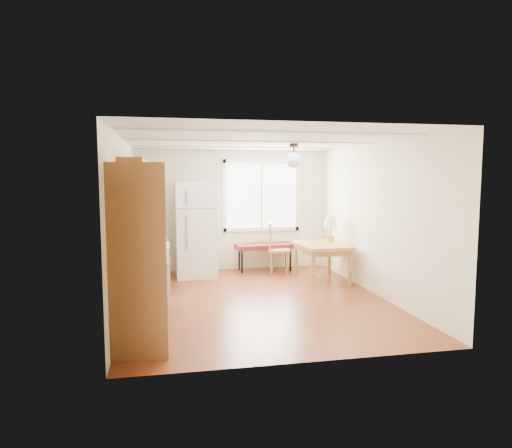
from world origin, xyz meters
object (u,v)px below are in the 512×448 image
object	(u,v)px
dining_table	(322,249)
chair	(275,244)
refrigerator	(196,229)
bench	(265,247)

from	to	relation	value
dining_table	chair	size ratio (longest dim) A/B	1.12
refrigerator	dining_table	world-z (taller)	refrigerator
bench	dining_table	bearing A→B (deg)	-59.79
refrigerator	chair	size ratio (longest dim) A/B	1.81
dining_table	bench	bearing A→B (deg)	125.17
chair	dining_table	bearing A→B (deg)	-34.60
refrigerator	chair	world-z (taller)	refrigerator
bench	dining_table	xyz separation A→B (m)	(0.84, -1.13, 0.10)
chair	bench	bearing A→B (deg)	135.59
refrigerator	bench	world-z (taller)	refrigerator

